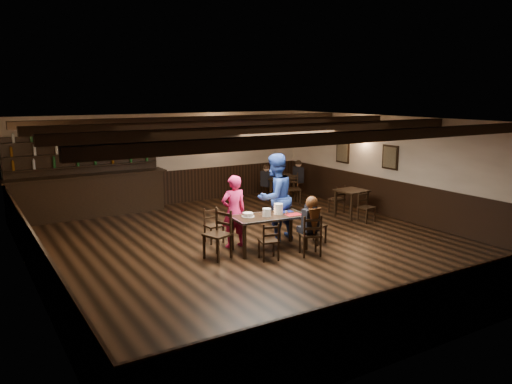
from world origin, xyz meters
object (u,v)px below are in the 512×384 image
dining_table (269,219)px  chair_near_left (270,239)px  bar_counter (88,190)px  chair_near_right (311,232)px  woman_pink (234,212)px  cake (248,215)px  man_blue (275,198)px

dining_table → chair_near_left: size_ratio=2.09×
chair_near_left → bar_counter: bearing=111.0°
chair_near_right → bar_counter: bar_counter is taller
chair_near_right → woman_pink: (-1.04, 1.39, 0.28)m
dining_table → cake: 0.47m
dining_table → bar_counter: bar_counter is taller
dining_table → bar_counter: bearing=116.6°
dining_table → man_blue: bearing=46.7°
man_blue → cake: 1.03m
dining_table → chair_near_right: size_ratio=1.87×
woman_pink → man_blue: size_ratio=0.80×
dining_table → bar_counter: size_ratio=0.38×
woman_pink → bar_counter: bearing=-63.8°
bar_counter → cake: bearing=-66.9°
dining_table → cake: bearing=162.6°
chair_near_left → dining_table: bearing=58.6°
woman_pink → man_blue: bearing=179.4°
woman_pink → man_blue: (1.03, -0.05, 0.20)m
chair_near_right → cake: bearing=134.8°
chair_near_right → bar_counter: size_ratio=0.21×
dining_table → man_blue: size_ratio=0.82×
chair_near_right → man_blue: bearing=90.3°
chair_near_left → man_blue: man_blue is taller
cake → chair_near_right: bearing=-45.2°
chair_near_right → cake: (-0.94, 0.95, 0.28)m
chair_near_left → woman_pink: woman_pink is taller
chair_near_right → woman_pink: bearing=126.8°
chair_near_right → cake: chair_near_right is taller
chair_near_right → woman_pink: size_ratio=0.55×
chair_near_left → man_blue: 1.51m
dining_table → man_blue: 0.79m
bar_counter → dining_table: bearing=-63.4°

